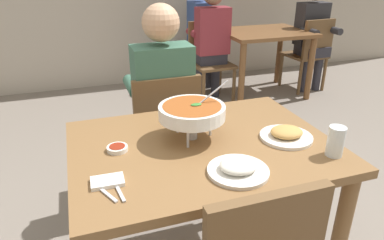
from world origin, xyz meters
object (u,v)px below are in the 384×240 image
patron_bg_left (202,29)px  dining_table_main (202,167)px  curry_bowl (192,112)px  chair_diner_main (164,130)px  chair_bg_left (208,47)px  rice_plate (238,168)px  dining_table_far (264,43)px  chair_bg_right (209,56)px  patron_bg_middle (313,30)px  drink_glass (335,143)px  chair_bg_middle (310,51)px  diner_main (162,95)px  patron_bg_right (211,37)px  sauce_dish (117,148)px  appetizer_plate (286,134)px

patron_bg_left → dining_table_main: bearing=-110.1°
dining_table_main → curry_bowl: bearing=114.3°
chair_diner_main → chair_bg_left: bearing=62.1°
rice_plate → dining_table_far: rice_plate is taller
chair_bg_right → patron_bg_left: size_ratio=0.69×
chair_diner_main → patron_bg_middle: bearing=35.4°
drink_glass → dining_table_main: bearing=150.4°
chair_bg_left → chair_bg_right: bearing=-110.3°
rice_plate → chair_bg_left: (1.10, 3.15, -0.29)m
dining_table_far → chair_bg_middle: (0.62, -0.07, -0.13)m
diner_main → curry_bowl: bearing=-92.4°
chair_diner_main → dining_table_main: bearing=-90.0°
rice_plate → patron_bg_right: size_ratio=0.18×
sauce_dish → patron_bg_middle: (2.67, 2.30, -0.04)m
chair_diner_main → chair_bg_right: 1.98m
appetizer_plate → chair_diner_main: bearing=115.6°
curry_bowl → patron_bg_right: size_ratio=0.25×
curry_bowl → patron_bg_middle: size_ratio=0.25×
chair_bg_middle → patron_bg_left: size_ratio=0.69×
chair_bg_left → patron_bg_left: 0.25m
dining_table_far → patron_bg_left: 0.81m
rice_plate → sauce_dish: size_ratio=2.67×
patron_bg_left → patron_bg_right: same height
curry_bowl → chair_bg_middle: size_ratio=0.37×
appetizer_plate → patron_bg_left: patron_bg_left is taller
diner_main → patron_bg_left: bearing=63.8°
curry_bowl → chair_bg_left: curry_bowl is taller
dining_table_far → patron_bg_middle: patron_bg_middle is taller
sauce_dish → chair_bg_middle: size_ratio=0.10×
chair_bg_middle → patron_bg_middle: 0.24m
rice_plate → sauce_dish: rice_plate is taller
drink_glass → dining_table_far: size_ratio=0.13×
chair_bg_middle → patron_bg_middle: patron_bg_middle is taller
chair_bg_right → patron_bg_middle: (1.32, -0.08, 0.24)m
dining_table_far → patron_bg_middle: size_ratio=0.76×
rice_plate → chair_bg_middle: 3.41m
dining_table_main → drink_glass: size_ratio=8.92×
appetizer_plate → chair_bg_left: size_ratio=0.27×
sauce_dish → chair_bg_left: (1.52, 2.82, -0.28)m
sauce_dish → curry_bowl: bearing=1.5°
diner_main → drink_glass: 1.14m
rice_plate → patron_bg_right: (0.93, 2.65, -0.05)m
dining_table_main → appetizer_plate: size_ratio=4.83×
chair_diner_main → chair_bg_right: (0.98, 1.72, 0.00)m
drink_glass → chair_bg_middle: bearing=55.3°
chair_bg_right → patron_bg_middle: bearing=-3.7°
dining_table_main → curry_bowl: (-0.03, 0.06, 0.25)m
curry_bowl → chair_bg_left: size_ratio=0.37×
chair_diner_main → curry_bowl: size_ratio=2.71×
chair_diner_main → appetizer_plate: chair_diner_main is taller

